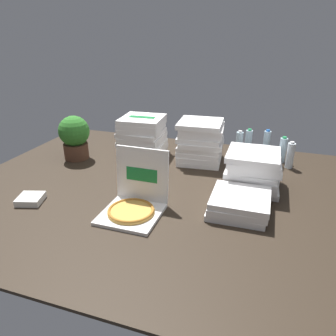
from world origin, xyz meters
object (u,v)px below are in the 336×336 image
object	(u,v)px
ice_bucket	(260,157)
water_bottle_5	(244,162)
water_bottle_4	(248,141)
water_bottle_1	(239,143)
pizza_stack_center_near	(143,137)
water_bottle_0	(283,150)
pizza_stack_right_far	(239,203)
napkin_pile	(31,199)
water_bottle_2	(267,142)
pizza_stack_left_mid	(201,141)
pizza_stack_right_mid	(254,170)
open_pizza_box	(134,201)
water_bottle_3	(290,155)
potted_plant	(75,136)

from	to	relation	value
ice_bucket	water_bottle_5	world-z (taller)	water_bottle_5
water_bottle_4	water_bottle_1	bearing A→B (deg)	-131.69
pizza_stack_center_near	water_bottle_0	bearing A→B (deg)	11.47
pizza_stack_right_far	pizza_stack_center_near	bearing A→B (deg)	142.94
water_bottle_1	napkin_pile	xyz separation A→B (m)	(-1.27, -1.41, -0.09)
ice_bucket	water_bottle_2	size ratio (longest dim) A/B	1.40
pizza_stack_center_near	water_bottle_4	world-z (taller)	pizza_stack_center_near
pizza_stack_right_far	ice_bucket	distance (m)	0.91
pizza_stack_center_near	pizza_stack_left_mid	bearing A→B (deg)	4.19
water_bottle_4	napkin_pile	xyz separation A→B (m)	(-1.35, -1.50, -0.09)
pizza_stack_center_near	water_bottle_0	xyz separation A→B (m)	(1.27, 0.26, -0.07)
pizza_stack_right_mid	water_bottle_5	bearing A→B (deg)	113.67
pizza_stack_right_far	pizza_stack_right_mid	distance (m)	0.41
open_pizza_box	pizza_stack_left_mid	world-z (taller)	open_pizza_box
pizza_stack_left_mid	ice_bucket	size ratio (longest dim) A/B	1.31
water_bottle_1	pizza_stack_center_near	bearing A→B (deg)	-159.99
water_bottle_2	pizza_stack_center_near	bearing A→B (deg)	-158.79
water_bottle_0	water_bottle_2	bearing A→B (deg)	130.49
water_bottle_3	potted_plant	size ratio (longest dim) A/B	0.59
potted_plant	pizza_stack_left_mid	bearing A→B (deg)	15.34
water_bottle_1	water_bottle_2	distance (m)	0.27
water_bottle_5	pizza_stack_left_mid	bearing A→B (deg)	155.11
pizza_stack_center_near	potted_plant	size ratio (longest dim) A/B	1.05
pizza_stack_right_far	water_bottle_1	xyz separation A→B (m)	(-0.14, 1.08, 0.05)
ice_bucket	water_bottle_1	xyz separation A→B (m)	(-0.22, 0.17, 0.05)
pizza_stack_right_mid	water_bottle_5	world-z (taller)	pizza_stack_right_mid
water_bottle_1	napkin_pile	distance (m)	1.90
water_bottle_4	napkin_pile	bearing A→B (deg)	-131.90
pizza_stack_left_mid	water_bottle_0	size ratio (longest dim) A/B	1.83
pizza_stack_right_far	potted_plant	xyz separation A→B (m)	(-1.57, 0.49, 0.15)
water_bottle_2	napkin_pile	xyz separation A→B (m)	(-1.52, -1.53, -0.09)
pizza_stack_right_far	pizza_stack_right_mid	world-z (taller)	pizza_stack_right_mid
open_pizza_box	pizza_stack_center_near	bearing A→B (deg)	109.63
water_bottle_4	water_bottle_5	world-z (taller)	same
open_pizza_box	pizza_stack_right_mid	bearing A→B (deg)	40.71
potted_plant	napkin_pile	xyz separation A→B (m)	(0.17, -0.83, -0.19)
open_pizza_box	pizza_stack_right_far	bearing A→B (deg)	18.25
open_pizza_box	water_bottle_5	world-z (taller)	open_pizza_box
open_pizza_box	pizza_stack_right_mid	distance (m)	0.94
water_bottle_4	water_bottle_5	bearing A→B (deg)	-88.21
pizza_stack_right_far	water_bottle_1	size ratio (longest dim) A/B	1.67
pizza_stack_center_near	water_bottle_1	xyz separation A→B (m)	(0.87, 0.32, -0.07)
water_bottle_0	open_pizza_box	bearing A→B (deg)	-126.65
water_bottle_3	napkin_pile	size ratio (longest dim) A/B	1.45
open_pizza_box	pizza_stack_left_mid	xyz separation A→B (m)	(0.20, 1.02, 0.11)
water_bottle_4	potted_plant	size ratio (longest dim) A/B	0.59
pizza_stack_right_far	water_bottle_1	distance (m)	1.09
potted_plant	water_bottle_2	bearing A→B (deg)	22.59
pizza_stack_right_far	napkin_pile	distance (m)	1.45
open_pizza_box	napkin_pile	xyz separation A→B (m)	(-0.75, -0.12, -0.05)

